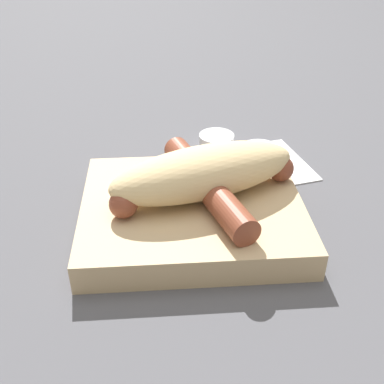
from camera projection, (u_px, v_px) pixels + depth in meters
The scene contains 8 objects.
ground_plane at pixel (192, 224), 0.51m from camera, with size 3.00×3.00×0.00m, color #4C4C51.
food_tray at pixel (192, 212), 0.50m from camera, with size 0.22×0.19×0.03m.
bread_roll at pixel (204, 172), 0.49m from camera, with size 0.21×0.13×0.05m.
sausage at pixel (207, 185), 0.49m from camera, with size 0.19×0.17×0.03m.
pickled_veggies at pixel (233, 173), 0.53m from camera, with size 0.06×0.04×0.00m.
napkin at pixel (261, 164), 0.61m from camera, with size 0.13×0.13×0.00m.
condiment_cup_near at pixel (259, 156), 0.61m from camera, with size 0.05×0.05×0.02m.
condiment_cup_far at pixel (216, 143), 0.64m from camera, with size 0.05×0.05×0.02m.
Camera 1 is at (0.03, 0.40, 0.30)m, focal length 45.00 mm.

